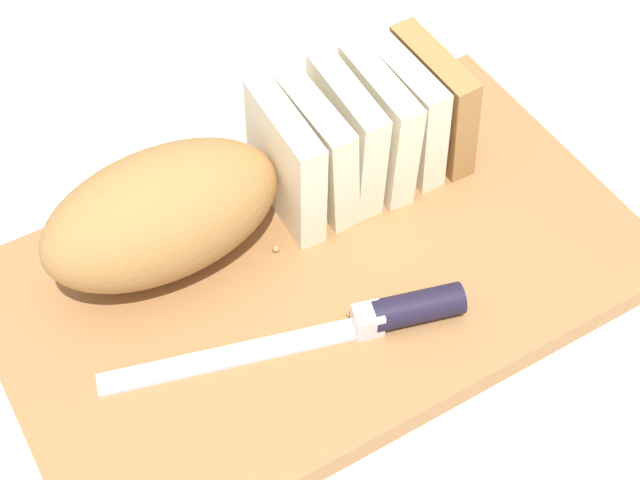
# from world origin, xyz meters

# --- Properties ---
(ground_plane) EXTENTS (3.00, 3.00, 0.00)m
(ground_plane) POSITION_xyz_m (0.00, 0.00, 0.00)
(ground_plane) COLOR silver
(cutting_board) EXTENTS (0.47, 0.28, 0.02)m
(cutting_board) POSITION_xyz_m (0.00, 0.00, 0.01)
(cutting_board) COLOR #9E6B3D
(cutting_board) RESTS_ON ground_plane
(bread_loaf) EXTENTS (0.33, 0.10, 0.10)m
(bread_loaf) POSITION_xyz_m (-0.02, 0.06, 0.07)
(bread_loaf) COLOR #A8753D
(bread_loaf) RESTS_ON cutting_board
(bread_knife) EXTENTS (0.25, 0.09, 0.02)m
(bread_knife) POSITION_xyz_m (0.01, -0.07, 0.03)
(bread_knife) COLOR silver
(bread_knife) RESTS_ON cutting_board
(crumb_near_knife) EXTENTS (0.01, 0.01, 0.01)m
(crumb_near_knife) POSITION_xyz_m (-0.02, 0.03, 0.02)
(crumb_near_knife) COLOR tan
(crumb_near_knife) RESTS_ON cutting_board
(crumb_near_loaf) EXTENTS (0.00, 0.00, 0.00)m
(crumb_near_loaf) POSITION_xyz_m (-0.01, -0.05, 0.02)
(crumb_near_loaf) COLOR tan
(crumb_near_loaf) RESTS_ON cutting_board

